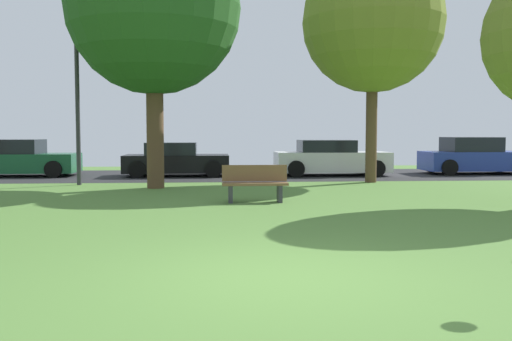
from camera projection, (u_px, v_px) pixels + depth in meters
ground_plane at (282, 279)px, 6.62m from camera, size 44.00×44.00×0.00m
road_strip at (234, 175)px, 22.54m from camera, size 44.00×6.40×0.01m
maple_tree_far at (154, 8)px, 16.98m from camera, size 5.23×5.23×8.06m
maple_tree_near at (373, 22)px, 19.00m from camera, size 4.74×4.74×7.78m
parked_car_green at (18, 159)px, 21.95m from camera, size 4.38×2.06×1.43m
parked_car_black at (176, 160)px, 22.09m from camera, size 4.02×2.12×1.30m
parked_car_white at (330, 159)px, 22.40m from camera, size 4.42×2.10×1.40m
parked_car_blue at (475, 157)px, 23.24m from camera, size 4.29×2.08×1.50m
park_bench at (255, 183)px, 13.85m from camera, size 1.60×0.45×0.90m
street_lamp_post at (78, 115)px, 18.23m from camera, size 0.14×0.14×4.50m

